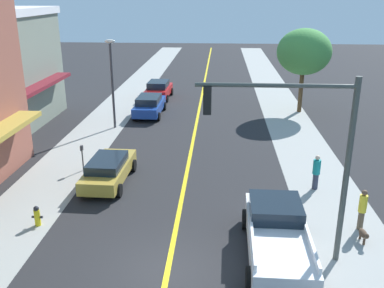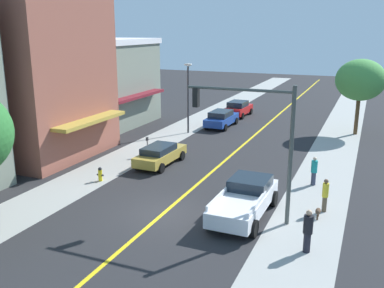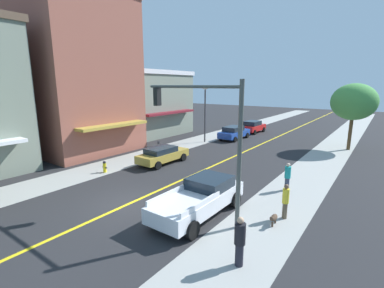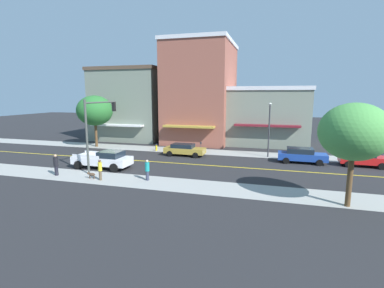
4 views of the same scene
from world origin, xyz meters
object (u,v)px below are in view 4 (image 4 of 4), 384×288
at_px(gold_sedan_left_curb, 184,149).
at_px(street_tree_left_near, 354,132).
at_px(blue_sedan_left_curb, 302,155).
at_px(white_pickup_truck, 104,159).
at_px(street_tree_right_corner, 95,111).
at_px(pedestrian_yellow_shirt, 100,169).
at_px(pedestrian_teal_shirt, 147,170).
at_px(pedestrian_black_shirt, 56,164).
at_px(traffic_light_mast, 96,122).
at_px(small_dog, 91,174).
at_px(fire_hydrant, 156,147).
at_px(red_sedan_left_curb, 363,158).
at_px(parking_meter, 201,146).
at_px(street_lamp, 269,124).

bearing_deg(gold_sedan_left_curb, street_tree_left_near, -37.64).
height_order(blue_sedan_left_curb, white_pickup_truck, white_pickup_truck).
xyz_separation_m(street_tree_left_near, street_tree_right_corner, (-14.18, -27.64, 0.15)).
distance_m(pedestrian_yellow_shirt, pedestrian_teal_shirt, 3.85).
bearing_deg(pedestrian_teal_shirt, street_tree_right_corner, 134.90).
distance_m(gold_sedan_left_curb, pedestrian_black_shirt, 13.63).
relative_size(traffic_light_mast, pedestrian_black_shirt, 3.51).
distance_m(pedestrian_yellow_shirt, small_dog, 1.15).
xyz_separation_m(gold_sedan_left_curb, white_pickup_truck, (7.53, -5.68, 0.13)).
height_order(street_tree_right_corner, white_pickup_truck, street_tree_right_corner).
bearing_deg(traffic_light_mast, street_tree_left_near, -100.16).
height_order(blue_sedan_left_curb, small_dog, blue_sedan_left_curb).
relative_size(gold_sedan_left_curb, pedestrian_teal_shirt, 2.73).
bearing_deg(pedestrian_teal_shirt, small_dog, -171.53).
bearing_deg(pedestrian_yellow_shirt, blue_sedan_left_curb, 161.07).
height_order(white_pickup_truck, pedestrian_yellow_shirt, pedestrian_yellow_shirt).
bearing_deg(street_tree_right_corner, pedestrian_teal_shirt, 46.55).
relative_size(street_tree_left_near, fire_hydrant, 7.43).
xyz_separation_m(street_tree_right_corner, red_sedan_left_curb, (2.41, 31.44, -4.02)).
distance_m(fire_hydrant, parking_meter, 5.78).
height_order(gold_sedan_left_curb, white_pickup_truck, white_pickup_truck).
relative_size(street_tree_right_corner, traffic_light_mast, 1.05).
xyz_separation_m(parking_meter, pedestrian_teal_shirt, (11.84, -1.50, -0.02)).
relative_size(red_sedan_left_curb, small_dog, 5.94).
distance_m(parking_meter, white_pickup_truck, 11.75).
distance_m(gold_sedan_left_curb, small_dog, 11.88).
distance_m(street_tree_right_corner, pedestrian_black_shirt, 14.77).
xyz_separation_m(street_tree_right_corner, street_lamp, (0.55, 22.47, -1.06)).
bearing_deg(fire_hydrant, pedestrian_teal_shirt, 19.63).
bearing_deg(street_tree_left_near, gold_sedan_left_curb, -129.12).
height_order(street_lamp, pedestrian_yellow_shirt, street_lamp).
height_order(red_sedan_left_curb, pedestrian_yellow_shirt, pedestrian_yellow_shirt).
height_order(white_pickup_truck, pedestrian_black_shirt, pedestrian_black_shirt).
height_order(parking_meter, gold_sedan_left_curb, parking_meter).
distance_m(street_tree_right_corner, parking_meter, 15.25).
bearing_deg(parking_meter, pedestrian_teal_shirt, -7.23).
xyz_separation_m(traffic_light_mast, pedestrian_teal_shirt, (1.97, 5.85, -3.52)).
distance_m(street_tree_left_near, parking_meter, 19.06).
relative_size(street_tree_left_near, red_sedan_left_curb, 1.49).
xyz_separation_m(white_pickup_truck, pedestrian_teal_shirt, (2.53, 5.67, 0.04)).
bearing_deg(blue_sedan_left_curb, traffic_light_mast, -155.51).
height_order(fire_hydrant, pedestrian_teal_shirt, pedestrian_teal_shirt).
bearing_deg(blue_sedan_left_curb, street_tree_left_near, -80.42).
bearing_deg(red_sedan_left_curb, traffic_light_mast, -159.12).
bearing_deg(traffic_light_mast, pedestrian_black_shirt, 139.94).
bearing_deg(blue_sedan_left_curb, white_pickup_truck, -156.78).
bearing_deg(parking_meter, street_lamp, 91.01).
bearing_deg(blue_sedan_left_curb, parking_meter, 171.77).
bearing_deg(fire_hydrant, gold_sedan_left_curb, 66.25).
bearing_deg(small_dog, street_tree_right_corner, -59.27).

